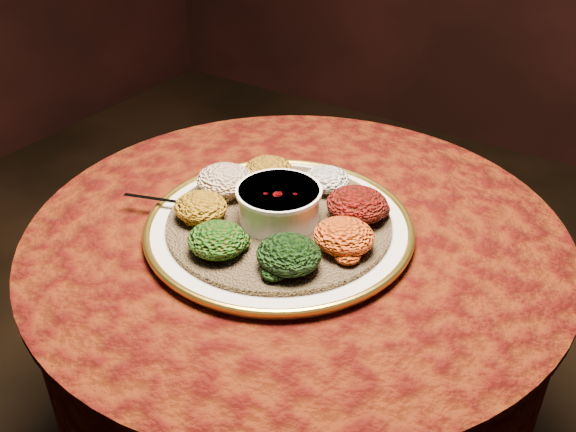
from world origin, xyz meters
The scene contains 13 objects.
table centered at (0.00, 0.00, 0.55)m, with size 0.96×0.96×0.73m.
platter centered at (-0.02, -0.03, 0.75)m, with size 0.57×0.57×0.02m.
injera centered at (-0.02, -0.03, 0.76)m, with size 0.39×0.39×0.01m, color olive.
stew_bowl centered at (-0.02, -0.03, 0.80)m, with size 0.15×0.15×0.06m.
spoon centered at (-0.18, -0.08, 0.77)m, with size 0.15×0.06×0.01m.
portion_ayib centered at (0.00, 0.10, 0.78)m, with size 0.09×0.08×0.04m, color white.
portion_kitfo centered at (0.09, 0.05, 0.79)m, with size 0.11×0.10×0.05m, color black.
portion_tikil centered at (0.12, -0.04, 0.79)m, with size 0.10×0.09×0.05m, color #C66E10.
portion_gomen centered at (0.07, -0.13, 0.79)m, with size 0.10×0.10×0.05m, color black.
portion_mixveg centered at (-0.05, -0.16, 0.79)m, with size 0.10×0.09×0.05m, color #A22F0A.
portion_kik centered at (-0.13, -0.10, 0.78)m, with size 0.09×0.09×0.04m, color #9A6F0D.
portion_timatim centered at (-0.15, -0.01, 0.79)m, with size 0.11×0.10×0.05m, color maroon.
portion_shiro centered at (-0.11, 0.07, 0.78)m, with size 0.09×0.09×0.05m, color #946411.
Camera 1 is at (0.50, -0.80, 1.38)m, focal length 40.00 mm.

